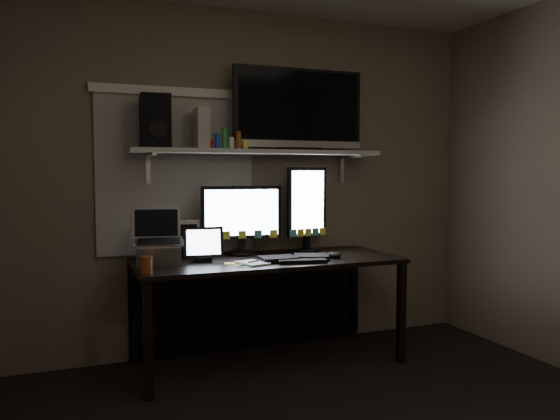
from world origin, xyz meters
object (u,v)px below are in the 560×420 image
tablet (203,244)px  tv (298,110)px  desk (262,281)px  keyboard (295,258)px  monitor_landscape (242,220)px  monitor_portrait (307,209)px  game_console (201,129)px  cup (146,265)px  mouse (334,255)px  speaker (155,122)px  laptop (159,237)px

tablet → tv: bearing=19.8°
desk → keyboard: bearing=-59.1°
monitor_landscape → keyboard: 0.49m
monitor_portrait → game_console: game_console is taller
desk → cup: cup is taller
cup → game_console: (0.43, 0.45, 0.84)m
game_console → mouse: bearing=-17.8°
tablet → game_console: 0.79m
desk → monitor_portrait: 0.63m
desk → speaker: (-0.72, 0.05, 1.10)m
laptop → tv: bearing=19.1°
monitor_landscape → tv: size_ratio=0.59×
desk → tablet: 0.54m
desk → tv: bearing=13.6°
cup → tablet: bearing=35.7°
mouse → tablet: size_ratio=0.44×
tablet → mouse: bearing=-3.5°
mouse → game_console: size_ratio=0.42×
monitor_landscape → speaker: bearing=-171.7°
mouse → game_console: (-0.86, 0.33, 0.87)m
cup → laptop: bearing=67.5°
keyboard → speaker: bearing=173.4°
desk → keyboard: 0.35m
keyboard → tv: 1.09m
cup → tv: bearing=21.5°
desk → tv: (0.31, 0.08, 1.22)m
tv → cup: bearing=-158.1°
tv → speaker: bearing=-178.3°
tv → game_console: bearing=-178.8°
tablet → tv: 1.21m
tablet → game_console: bearing=87.4°
mouse → cup: bearing=175.2°
laptop → tv: (1.04, 0.17, 0.87)m
desk → mouse: size_ratio=15.48×
mouse → tv: tv is taller
keyboard → laptop: bearing=-177.6°
desk → speaker: size_ratio=5.18×
keyboard → tv: size_ratio=0.50×
laptop → game_console: (0.32, 0.16, 0.71)m
tablet → speaker: size_ratio=0.76×
monitor_portrait → tablet: 0.86m
keyboard → tv: tv is taller
keyboard → speaker: speaker is taller
speaker → desk: bearing=-0.4°
mouse → tablet: tablet is taller
tv → speaker: tv is taller
monitor_portrait → keyboard: monitor_portrait is taller
speaker → tablet: bearing=-23.3°
desk → keyboard: (0.15, -0.25, 0.19)m
monitor_portrait → speaker: size_ratio=1.84×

